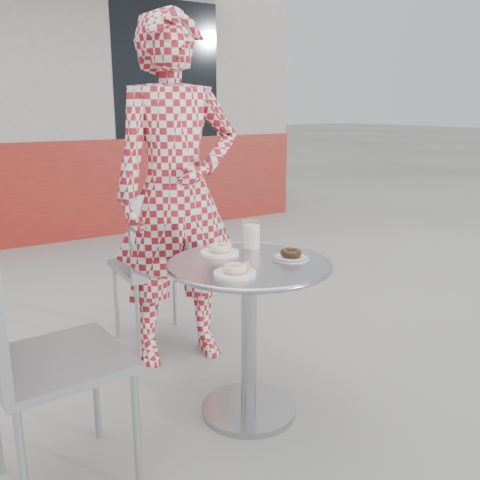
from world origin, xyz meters
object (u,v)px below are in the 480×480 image
milk_cup (251,235)px  seated_person (177,193)px  plate_far (220,250)px  plate_near (236,271)px  bistro_table (249,301)px  chair_far (158,298)px  plate_checker (291,256)px  chair_left (59,411)px

milk_cup → seated_person: bearing=103.5°
plate_far → plate_near: 0.31m
bistro_table → seated_person: size_ratio=0.39×
chair_far → seated_person: seated_person is taller
seated_person → plate_far: size_ratio=10.55×
plate_far → plate_checker: bearing=-48.0°
chair_far → plate_checker: chair_far is taller
chair_far → bistro_table: bearing=94.4°
chair_left → milk_cup: bearing=-81.6°
bistro_table → chair_far: size_ratio=0.77×
chair_far → chair_left: (-0.79, -0.89, 0.01)m
milk_cup → plate_far: bearing=-179.5°
bistro_table → plate_far: plate_far is taller
seated_person → plate_far: (-0.05, -0.50, -0.18)m
chair_left → plate_checker: chair_left is taller
chair_far → plate_checker: 1.04m
chair_left → plate_checker: bearing=-95.4°
bistro_table → milk_cup: size_ratio=5.35×
plate_far → milk_cup: bearing=0.5°
plate_near → milk_cup: (0.27, 0.29, 0.04)m
chair_far → milk_cup: chair_far is taller
chair_left → seated_person: size_ratio=0.52×
chair_left → milk_cup: size_ratio=7.14×
chair_left → plate_checker: 1.08m
seated_person → chair_far: bearing=112.0°
bistro_table → milk_cup: 0.32m
plate_near → plate_checker: size_ratio=1.04×
seated_person → milk_cup: seated_person is taller
milk_cup → plate_checker: bearing=-79.3°
chair_far → plate_far: (-0.00, -0.69, 0.44)m
bistro_table → plate_checker: 0.26m
plate_far → chair_left: bearing=-166.1°
bistro_table → seated_person: seated_person is taller
seated_person → plate_checker: (0.16, -0.74, -0.18)m
bistro_table → milk_cup: bearing=53.7°
chair_far → plate_far: chair_far is taller
plate_near → chair_left: bearing=171.8°
seated_person → milk_cup: 0.53m
chair_far → plate_far: 0.82m
plate_far → plate_checker: size_ratio=1.07×
bistro_table → chair_left: 0.85m
bistro_table → plate_far: 0.26m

